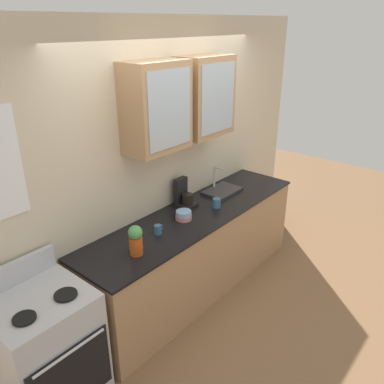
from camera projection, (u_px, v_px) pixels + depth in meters
ground_plane at (196, 286)px, 4.22m from camera, size 10.00×10.00×0.00m
back_wall_unit at (169, 150)px, 3.83m from camera, size 4.43×0.43×2.69m
counter at (196, 251)px, 4.04m from camera, size 2.69×0.67×0.89m
stove_range at (47, 348)px, 2.83m from camera, size 0.67×0.65×1.07m
sink_faucet at (222, 190)px, 4.32m from camera, size 0.41×0.28×0.28m
bowl_stack at (184, 215)px, 3.72m from camera, size 0.16×0.16×0.09m
vase at (136, 240)px, 3.12m from camera, size 0.12×0.12×0.26m
cup_near_sink at (217, 203)px, 3.96m from camera, size 0.12×0.08×0.10m
cup_near_bowls at (158, 229)px, 3.47m from camera, size 0.10×0.07×0.09m
coffee_maker at (184, 196)px, 3.98m from camera, size 0.17×0.20×0.29m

